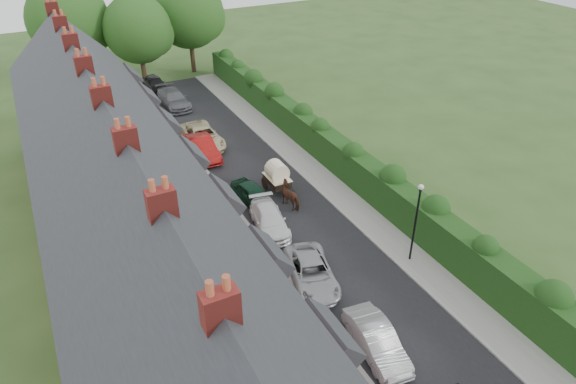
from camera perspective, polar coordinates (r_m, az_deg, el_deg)
name	(u,v)px	position (r m, az deg, el deg)	size (l,w,h in m)	color
ground	(406,326)	(27.08, 13.00, -14.30)	(140.00, 140.00, 0.00)	#2D4C1E
road	(294,217)	(33.71, 0.69, -2.79)	(6.00, 58.00, 0.02)	black
pavement_hedge_side	(347,201)	(35.47, 6.55, -0.97)	(2.20, 58.00, 0.12)	gray
pavement_house_side	(240,232)	(32.38, -5.36, -4.48)	(1.70, 58.00, 0.12)	gray
kerb_hedge_side	(334,205)	(34.97, 5.11, -1.40)	(0.18, 58.00, 0.13)	#979892
kerb_house_side	(252,229)	(32.61, -4.06, -4.10)	(0.18, 58.00, 0.13)	#979892
hedge	(370,175)	(35.59, 9.13, 1.84)	(2.10, 58.00, 2.85)	#143D13
terrace_row	(127,208)	(27.79, -17.47, -1.74)	(9.05, 40.50, 11.50)	maroon
garden_wall_row	(231,240)	(31.11, -6.38, -5.35)	(0.35, 40.35, 1.10)	maroon
lamppost	(417,214)	(29.07, 14.12, -2.34)	(0.32, 0.32, 5.16)	black
tree_far_left	(141,30)	(56.26, -16.02, 16.87)	(7.14, 6.80, 9.29)	#332316
tree_far_right	(192,14)	(59.46, -10.66, 18.88)	(7.98, 7.60, 10.31)	#332316
tree_far_back	(73,21)	(58.11, -22.78, 17.07)	(8.40, 8.00, 10.82)	#332316
car_silver_a	(377,341)	(25.15, 9.81, -15.96)	(1.54, 4.40, 1.45)	#A6A6AB
car_silver_b	(312,272)	(28.33, 2.64, -8.92)	(2.27, 4.93, 1.37)	#A4A5AB
car_white	(269,220)	(32.31, -2.07, -3.11)	(1.86, 4.58, 1.33)	white
car_green	(253,194)	(34.86, -3.95, -0.26)	(1.60, 3.99, 1.36)	black
car_red	(202,148)	(41.13, -9.51, 4.87)	(1.70, 4.86, 1.60)	maroon
car_beige	(202,136)	(43.04, -9.52, 6.11)	(2.58, 5.59, 1.55)	beige
car_grey	(173,99)	(51.28, -12.61, 10.08)	(2.19, 5.38, 1.56)	#5A5B62
car_black	(155,84)	(55.72, -14.55, 11.56)	(1.78, 4.42, 1.51)	black
horse	(291,195)	(34.36, 0.38, -0.36)	(0.92, 2.02, 1.71)	#4E2C1C
horse_cart	(277,175)	(35.78, -1.24, 1.93)	(1.45, 3.20, 2.31)	black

